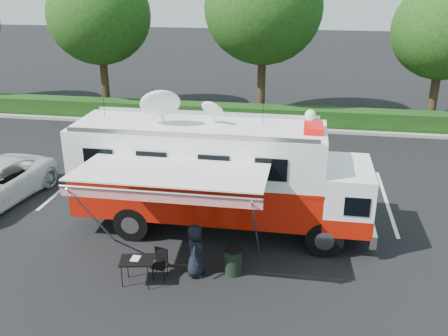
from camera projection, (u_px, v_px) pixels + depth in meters
The scene contains 9 objects.
ground_plane at pixel (221, 229), 15.98m from camera, with size 120.00×120.00×0.00m, color black.
back_border at pixel (285, 27), 25.81m from camera, with size 60.00×6.14×8.87m.
stall_lines at pixel (222, 190), 18.81m from camera, with size 24.12×5.50×0.01m.
command_truck at pixel (219, 175), 15.30m from camera, with size 9.11×2.51×4.38m.
awning at pixel (170, 177), 12.69m from camera, with size 4.97×2.57×3.00m.
person at pixel (196, 274), 13.56m from camera, with size 0.73×0.48×1.50m, color black.
folding_table at pixel (137, 261), 12.93m from camera, with size 0.96×0.76×0.73m.
folding_chair at pixel (161, 261), 13.32m from camera, with size 0.47×0.50×0.82m.
trash_bin at pixel (233, 261), 13.49m from camera, with size 0.50×0.50×0.76m.
Camera 1 is at (2.39, -13.94, 7.68)m, focal length 40.00 mm.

